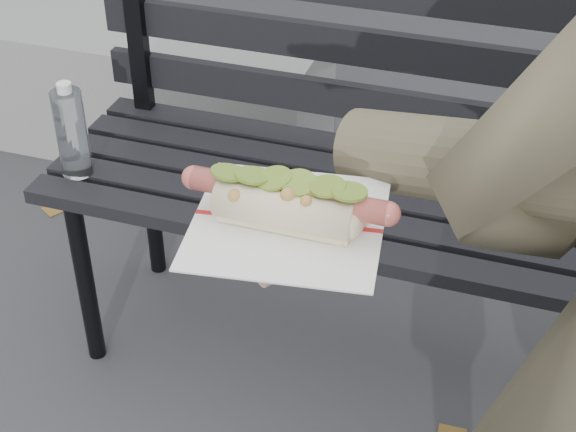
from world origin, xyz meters
name	(u,v)px	position (x,y,z in m)	size (l,w,h in m)	color
park_bench	(404,163)	(-0.06, 0.91, 0.52)	(1.50, 0.44, 0.88)	black
concrete_block	(136,86)	(-1.05, 1.60, 0.20)	(1.20, 0.40, 0.40)	slate
held_hotdog	(500,187)	(0.17, 0.12, 1.01)	(0.63, 0.31, 0.20)	#4C4832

